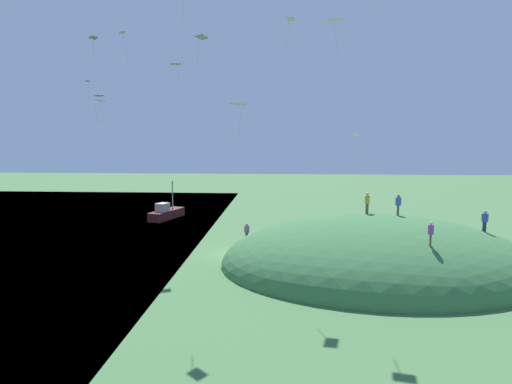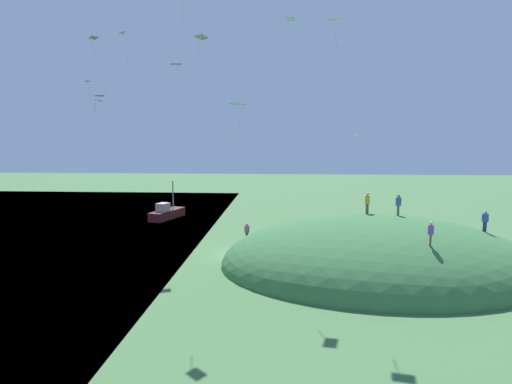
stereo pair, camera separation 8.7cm
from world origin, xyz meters
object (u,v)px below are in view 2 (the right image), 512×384
object	(u,v)px
kite_1	(336,22)
kite_3	(100,96)
kite_4	(291,21)
person_on_hilltop	(367,200)
person_near_shore	(247,230)
kite_9	(357,136)
person_watching_kites	(431,231)
kite_8	(100,102)
kite_7	(88,84)
kite_0	(201,39)
kite_2	(237,105)
kite_12	(123,36)
person_with_child	(485,219)
person_walking_path	(398,202)
kite_6	(94,39)
kite_5	(176,65)
boat_on_lake	(167,213)

from	to	relation	value
kite_1	kite_3	size ratio (longest dim) A/B	1.44
kite_4	person_on_hilltop	bearing A→B (deg)	15.51
person_near_shore	kite_9	bearing A→B (deg)	-119.99
person_watching_kites	kite_8	size ratio (longest dim) A/B	1.27
kite_3	kite_7	xyz separation A→B (m)	(1.21, -4.99, 0.54)
kite_0	kite_2	bearing A→B (deg)	-63.92
kite_4	kite_12	bearing A→B (deg)	-179.34
kite_12	kite_7	bearing A→B (deg)	140.53
kite_12	person_with_child	bearing A→B (deg)	-0.41
person_near_shore	person_watching_kites	world-z (taller)	person_watching_kites
person_with_child	kite_4	size ratio (longest dim) A/B	0.77
person_near_shore	kite_3	bearing A→B (deg)	32.83
kite_7	person_walking_path	bearing A→B (deg)	-5.25
person_on_hilltop	kite_6	bearing A→B (deg)	-154.34
kite_2	person_watching_kites	bearing A→B (deg)	24.15
person_watching_kites	kite_0	bearing A→B (deg)	98.53
kite_2	kite_8	size ratio (longest dim) A/B	1.51
person_watching_kites	kite_7	bearing A→B (deg)	82.19
person_on_hilltop	kite_4	xyz separation A→B (m)	(-6.33, -1.76, 13.55)
kite_8	kite_9	size ratio (longest dim) A/B	0.68
kite_0	kite_5	world-z (taller)	kite_0
person_on_hilltop	kite_9	distance (m)	6.51
person_walking_path	kite_8	bearing A→B (deg)	147.84
kite_9	kite_6	bearing A→B (deg)	-175.22
kite_0	kite_8	size ratio (longest dim) A/B	1.71
kite_3	kite_8	distance (m)	19.35
kite_4	kite_5	size ratio (longest dim) A/B	1.42
boat_on_lake	kite_2	xyz separation A→B (m)	(11.94, -28.97, 10.93)
person_watching_kites	person_on_hilltop	bearing A→B (deg)	31.54
person_with_child	kite_8	size ratio (longest dim) A/B	1.29
kite_1	person_near_shore	bearing A→B (deg)	129.94
boat_on_lake	kite_6	xyz separation A→B (m)	(-1.86, -14.36, 17.58)
person_near_shore	kite_7	size ratio (longest dim) A/B	0.80
kite_2	kite_9	distance (m)	18.77
person_walking_path	kite_0	world-z (taller)	kite_0
person_near_shore	person_walking_path	bearing A→B (deg)	-142.62
kite_0	kite_9	world-z (taller)	kite_0
person_near_shore	kite_0	world-z (taller)	kite_0
person_on_hilltop	kite_8	xyz separation A→B (m)	(-17.12, -10.77, 7.02)
kite_8	kite_5	bearing A→B (deg)	86.07
kite_3	person_near_shore	bearing A→B (deg)	-17.26
kite_6	kite_7	distance (m)	3.85
kite_3	kite_6	size ratio (longest dim) A/B	0.96
kite_4	kite_12	xyz separation A→B (m)	(-12.58, -0.15, -0.95)
person_walking_path	kite_4	xyz separation A→B (m)	(-8.67, -1.29, 13.62)
person_walking_path	kite_4	bearing A→B (deg)	128.40
boat_on_lake	person_near_shore	bearing A→B (deg)	56.61
person_near_shore	kite_6	xyz separation A→B (m)	(-13.00, -0.21, 16.41)
kite_1	kite_6	size ratio (longest dim) A/B	1.39
person_with_child	person_near_shore	bearing A→B (deg)	5.64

